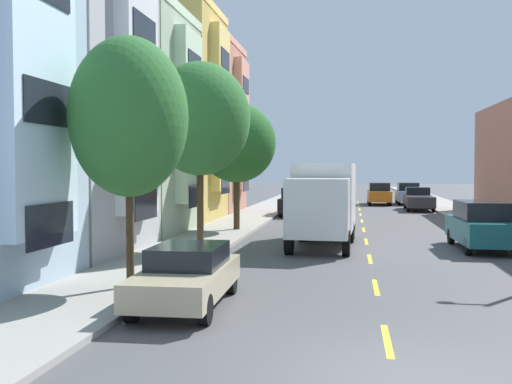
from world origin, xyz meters
name	(u,v)px	position (x,y,z in m)	size (l,w,h in m)	color
ground_plane	(361,217)	(0.00, 30.00, 0.00)	(160.00, 160.00, 0.00)	#4C4C4F
sidewalk_left	(250,217)	(-7.10, 28.00, 0.07)	(3.20, 120.00, 0.14)	#99968E
sidewalk_right	(480,220)	(7.10, 28.00, 0.07)	(3.20, 120.00, 0.14)	#99968E
lane_centerline_dashes	(363,225)	(0.00, 24.50, 0.00)	(0.14, 47.20, 0.01)	yellow
townhouse_third_sage	(72,127)	(-14.50, 18.38, 5.29)	(12.42, 6.76, 10.98)	#99AD8E
townhouse_fourth_mustard	(133,119)	(-13.95, 25.34, 6.26)	(11.32, 6.76, 12.92)	tan
townhouse_fifth_terracotta	(152,132)	(-15.14, 32.30, 5.88)	(13.70, 6.76, 12.17)	#B27560
street_tree_nearest	(129,117)	(-6.40, 5.35, 4.58)	(3.08, 3.08, 6.53)	#47331E
street_tree_second	(200,119)	(-6.40, 12.63, 5.12)	(3.86, 3.86, 7.16)	#47331E
street_tree_third	(237,143)	(-6.40, 19.92, 4.51)	(3.97, 3.97, 6.39)	#47331E
delivery_box_truck	(324,199)	(-1.79, 15.51, 1.93)	(2.66, 7.31, 3.44)	white
parked_sedan_champagne	(187,275)	(-4.49, 4.07, 0.75)	(1.90, 4.54, 1.43)	tan
parked_suv_sky	(408,193)	(4.33, 44.12, 0.99)	(2.00, 4.82, 1.93)	#7A9EC6
parked_pickup_charcoal	(419,199)	(4.45, 36.95, 0.83)	(2.15, 5.35, 1.73)	#333338
parked_suv_black	(297,201)	(-4.30, 30.33, 0.99)	(2.04, 4.84, 1.93)	black
parked_hatchback_burgundy	(307,197)	(-4.37, 41.06, 0.76)	(1.75, 4.00, 1.50)	maroon
parked_suv_teal	(482,225)	(4.46, 15.13, 0.99)	(2.06, 4.84, 1.93)	#195B60
moving_orange_sedan	(379,193)	(1.80, 43.32, 0.99)	(1.95, 4.80, 1.93)	orange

